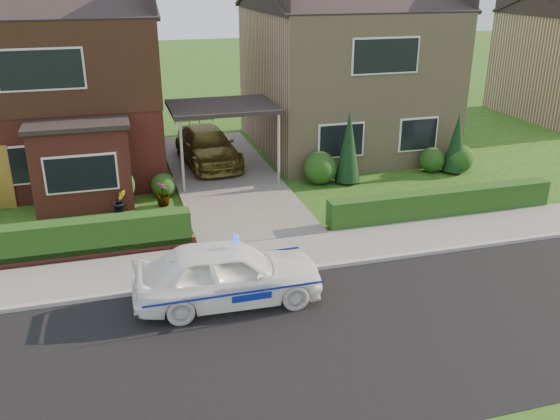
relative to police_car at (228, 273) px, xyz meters
name	(u,v)px	position (x,y,z in m)	size (l,w,h in m)	color
ground	(326,341)	(1.63, -2.14, -0.74)	(120.00, 120.00, 0.00)	#1A5015
road	(326,341)	(1.63, -2.14, -0.74)	(60.00, 6.00, 0.02)	black
kerb	(285,272)	(1.63, 0.91, -0.68)	(60.00, 0.16, 0.12)	#9E9993
sidewalk	(274,255)	(1.63, 1.96, -0.69)	(60.00, 2.00, 0.10)	slate
driveway	(225,176)	(1.63, 8.86, -0.68)	(3.80, 12.00, 0.12)	#666059
house_left	(53,70)	(-4.15, 11.76, 3.07)	(7.50, 9.53, 7.25)	maroon
house_right	(343,61)	(7.43, 11.85, 2.92)	(7.50, 8.06, 7.25)	tan
carport_link	(223,108)	(1.63, 8.81, 1.91)	(3.80, 3.00, 2.77)	black
dwarf_wall	(50,258)	(-4.17, 3.16, -0.56)	(7.70, 0.25, 0.36)	maroon
hedge_left	(51,262)	(-4.17, 3.31, -0.74)	(7.50, 0.55, 0.90)	#143C13
hedge_right	(440,217)	(7.43, 3.21, -0.74)	(7.50, 0.55, 0.80)	#143C13
shrub_left_mid	(114,186)	(-2.37, 7.16, -0.08)	(1.32, 1.32, 1.32)	#143C13
shrub_left_near	(163,185)	(-0.77, 7.46, -0.32)	(0.84, 0.84, 0.84)	#143C13
shrub_right_near	(320,168)	(4.83, 7.26, -0.14)	(1.20, 1.20, 1.20)	#143C13
shrub_right_mid	(432,160)	(9.43, 7.36, -0.26)	(0.96, 0.96, 0.96)	#143C13
shrub_right_far	(459,159)	(10.43, 7.06, -0.20)	(1.08, 1.08, 1.08)	#143C13
conifer_a	(349,149)	(5.83, 7.06, 0.56)	(0.90, 0.90, 2.60)	black
conifer_b	(456,145)	(10.23, 7.06, 0.36)	(0.90, 0.90, 2.20)	black
police_car	(228,273)	(0.00, 0.00, 0.00)	(4.01, 4.42, 1.65)	white
driveway_car	(207,146)	(1.28, 10.52, 0.06)	(1.91, 4.70, 1.37)	olive
potted_plant_a	(67,238)	(-3.73, 3.86, -0.34)	(0.42, 0.29, 0.80)	gray
potted_plant_b	(120,202)	(-2.25, 6.30, -0.34)	(0.44, 0.35, 0.80)	gray
potted_plant_c	(163,194)	(-0.87, 6.60, -0.34)	(0.45, 0.45, 0.80)	gray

